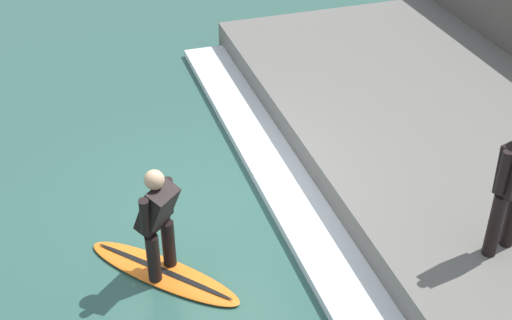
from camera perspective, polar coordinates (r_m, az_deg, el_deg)
The scene contains 5 objects.
ground_plane at distance 9.38m, azimuth -4.22°, elevation -4.31°, with size 28.00×28.00×0.00m, color #2D564C.
concrete_ledge at distance 10.56m, azimuth 15.96°, elevation 0.73°, with size 4.40×9.91×0.48m, color #66635E.
wave_foam_crest at distance 9.62m, azimuth 2.73°, elevation -2.67°, with size 0.74×9.41×0.12m, color silver.
surfboard_riding at distance 8.52m, azimuth -7.43°, elevation -8.92°, with size 1.75×1.85×0.07m.
surfer_riding at distance 8.00m, azimuth -7.85°, elevation -4.62°, with size 0.57×0.57×1.42m.
Camera 1 is at (-1.59, -7.21, 5.78)m, focal length 50.00 mm.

